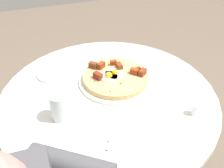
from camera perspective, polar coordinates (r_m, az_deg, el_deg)
dining_table at (r=1.15m, az=-0.75°, el=-9.01°), size 0.87×0.87×0.74m
pizza_plate at (r=1.10m, az=0.78°, el=0.82°), size 0.31×0.31×0.01m
breakfast_pizza at (r=1.09m, az=0.73°, el=1.70°), size 0.28×0.28×0.05m
bread_plate at (r=1.17m, az=-12.75°, el=2.45°), size 0.15×0.15×0.01m
napkin at (r=0.85m, az=5.10°, el=-13.96°), size 0.20×0.21×0.00m
fork at (r=0.84m, az=5.04°, el=-14.74°), size 0.09×0.17×0.00m
knife at (r=0.86m, az=5.20°, el=-12.83°), size 0.09×0.17×0.00m
water_glass at (r=0.92m, az=-11.60°, el=-4.88°), size 0.07×0.07×0.11m
salt_shaker at (r=0.98m, az=18.02°, el=-5.39°), size 0.03×0.03×0.05m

